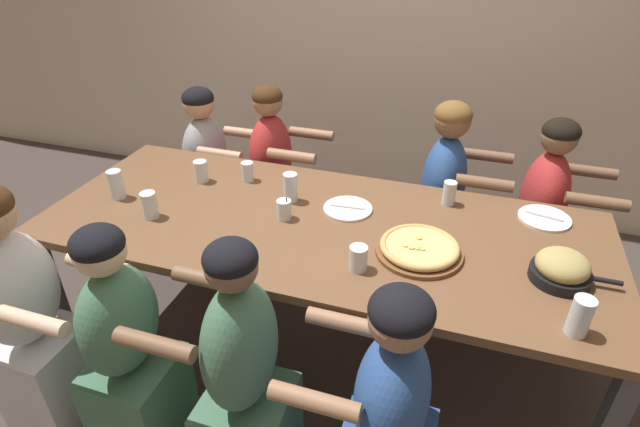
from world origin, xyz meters
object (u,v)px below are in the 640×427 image
(drinking_glass_d, at_px, (201,172))
(diner_near_midleft, at_px, (128,355))
(empty_plate_a, at_px, (348,209))
(cocktail_glass_blue, at_px, (284,210))
(empty_plate_b, at_px, (544,218))
(drinking_glass_e, at_px, (449,194))
(skillet_bowl, at_px, (562,269))
(drinking_glass_a, at_px, (248,172))
(diner_far_right, at_px, (536,227))
(drinking_glass_g, at_px, (580,318))
(pizza_board_main, at_px, (419,248))
(drinking_glass_h, at_px, (117,186))
(diner_near_left, at_px, (28,320))
(drinking_glass_c, at_px, (290,188))
(diner_near_center, at_px, (244,384))
(diner_near_midright, at_px, (387,427))
(drinking_glass_b, at_px, (358,258))
(diner_far_midleft, at_px, (273,185))
(diner_far_midright, at_px, (440,209))
(diner_far_left, at_px, (209,177))
(drinking_glass_f, at_px, (150,206))

(drinking_glass_d, height_order, diner_near_midleft, diner_near_midleft)
(empty_plate_a, bearing_deg, cocktail_glass_blue, -147.30)
(empty_plate_b, height_order, drinking_glass_e, drinking_glass_e)
(skillet_bowl, xyz_separation_m, drinking_glass_a, (-1.49, 0.38, -0.01))
(diner_near_midleft, xyz_separation_m, diner_far_right, (1.57, 1.46, 0.02))
(cocktail_glass_blue, relative_size, drinking_glass_e, 1.00)
(drinking_glass_g, bearing_deg, diner_far_right, 91.03)
(cocktail_glass_blue, bearing_deg, empty_plate_a, 32.70)
(pizza_board_main, relative_size, empty_plate_a, 1.55)
(drinking_glass_h, height_order, diner_near_left, diner_near_left)
(drinking_glass_c, distance_m, diner_near_left, 1.26)
(skillet_bowl, height_order, drinking_glass_e, skillet_bowl)
(drinking_glass_e, xyz_separation_m, diner_near_center, (-0.59, -1.09, -0.32))
(diner_near_center, bearing_deg, diner_far_right, -36.01)
(diner_near_left, bearing_deg, drinking_glass_g, -80.49)
(diner_near_midright, bearing_deg, drinking_glass_d, 52.19)
(empty_plate_a, bearing_deg, diner_near_midright, -66.10)
(diner_far_right, relative_size, diner_near_midright, 1.04)
(drinking_glass_g, bearing_deg, pizza_board_main, 153.12)
(empty_plate_b, xyz_separation_m, drinking_glass_a, (-1.46, -0.07, 0.04))
(drinking_glass_c, bearing_deg, drinking_glass_b, -43.53)
(skillet_bowl, xyz_separation_m, diner_far_midleft, (-1.55, 0.83, -0.32))
(drinking_glass_d, bearing_deg, cocktail_glass_blue, -21.01)
(empty_plate_a, bearing_deg, drinking_glass_b, -69.62)
(empty_plate_a, distance_m, drinking_glass_h, 1.13)
(empty_plate_a, height_order, drinking_glass_b, drinking_glass_b)
(diner_far_right, bearing_deg, diner_far_midright, -90.00)
(empty_plate_a, bearing_deg, diner_near_center, -99.20)
(pizza_board_main, height_order, empty_plate_b, pizza_board_main)
(pizza_board_main, bearing_deg, diner_near_center, -129.12)
(skillet_bowl, bearing_deg, drinking_glass_g, -84.10)
(diner_far_right, bearing_deg, drinking_glass_g, 1.03)
(drinking_glass_g, distance_m, diner_near_midleft, 1.66)
(drinking_glass_c, distance_m, diner_far_left, 1.06)
(skillet_bowl, distance_m, diner_far_midleft, 1.79)
(cocktail_glass_blue, xyz_separation_m, diner_near_midright, (0.65, -0.72, -0.33))
(diner_far_midleft, bearing_deg, drinking_glass_h, -29.61)
(drinking_glass_b, relative_size, diner_far_right, 0.09)
(drinking_glass_d, bearing_deg, diner_far_left, 118.96)
(diner_near_center, bearing_deg, drinking_glass_e, -28.31)
(diner_far_left, bearing_deg, cocktail_glass_blue, 48.54)
(diner_far_midleft, xyz_separation_m, diner_far_right, (1.56, 0.00, -0.00))
(diner_far_right, bearing_deg, drinking_glass_e, -51.95)
(drinking_glass_b, relative_size, diner_near_left, 0.09)
(drinking_glass_e, relative_size, diner_far_left, 0.11)
(drinking_glass_a, height_order, diner_near_center, diner_near_center)
(drinking_glass_g, height_order, diner_far_midright, diner_far_midright)
(empty_plate_b, bearing_deg, diner_near_midright, -114.34)
(diner_far_midleft, distance_m, diner_far_right, 1.56)
(diner_near_left, bearing_deg, drinking_glass_f, -27.69)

